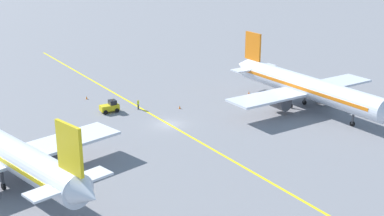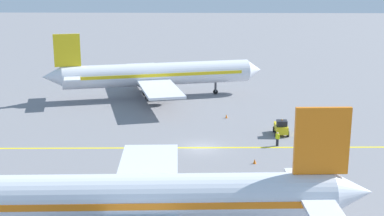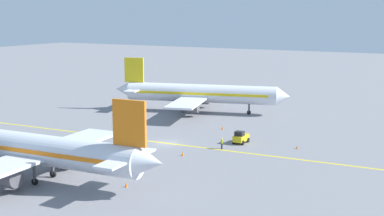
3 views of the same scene
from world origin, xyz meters
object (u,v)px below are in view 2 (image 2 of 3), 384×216
baggage_tug_white (281,128)px  traffic_cone_near_nose (255,161)px  airplane_at_gate (135,200)px  traffic_cone_far_edge (226,116)px  traffic_cone_by_wingtip (348,131)px  ground_crew_worker (277,138)px  airplane_adjacent_stand (155,75)px

baggage_tug_white → traffic_cone_near_nose: size_ratio=5.51×
airplane_at_gate → traffic_cone_far_edge: airplane_at_gate is taller
traffic_cone_near_nose → traffic_cone_by_wingtip: 17.16m
airplane_at_gate → traffic_cone_far_edge: (35.67, -8.17, -3.43)m
traffic_cone_far_edge → traffic_cone_by_wingtip: bearing=-113.6°
baggage_tug_white → traffic_cone_near_nose: 11.36m
ground_crew_worker → baggage_tug_white: bearing=-13.1°
airplane_adjacent_stand → ground_crew_worker: size_ratio=20.89×
airplane_adjacent_stand → airplane_at_gate: bearing=-176.7°
airplane_at_gate → traffic_cone_by_wingtip: (29.03, -23.34, -3.43)m
ground_crew_worker → traffic_cone_near_nose: ground_crew_worker is taller
baggage_tug_white → airplane_at_gate: bearing=152.4°
airplane_adjacent_stand → traffic_cone_near_nose: 33.23m
airplane_at_gate → baggage_tug_white: bearing=-27.6°
airplane_adjacent_stand → traffic_cone_far_edge: size_ratio=63.82×
airplane_at_gate → ground_crew_worker: (23.68, -13.66, -2.80)m
baggage_tug_white → traffic_cone_near_nose: baggage_tug_white is taller
traffic_cone_by_wingtip → traffic_cone_far_edge: same height
airplane_at_gate → traffic_cone_by_wingtip: 37.40m
traffic_cone_near_nose → airplane_at_gate: bearing=149.3°
ground_crew_worker → traffic_cone_far_edge: ground_crew_worker is taller
airplane_at_gate → airplane_adjacent_stand: size_ratio=1.01×
airplane_at_gate → traffic_cone_by_wingtip: bearing=-38.8°
baggage_tug_white → ground_crew_worker: (-4.51, 1.05, 0.01)m
baggage_tug_white → traffic_cone_by_wingtip: baggage_tug_white is taller
airplane_adjacent_stand → baggage_tug_white: bearing=-138.4°
traffic_cone_near_nose → traffic_cone_by_wingtip: bearing=-48.5°
traffic_cone_by_wingtip → traffic_cone_far_edge: (6.64, 15.17, 0.00)m
ground_crew_worker → traffic_cone_far_edge: (11.99, 5.49, -0.63)m
ground_crew_worker → traffic_cone_by_wingtip: size_ratio=3.05×
traffic_cone_near_nose → ground_crew_worker: bearing=-27.9°
baggage_tug_white → traffic_cone_far_edge: 9.96m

